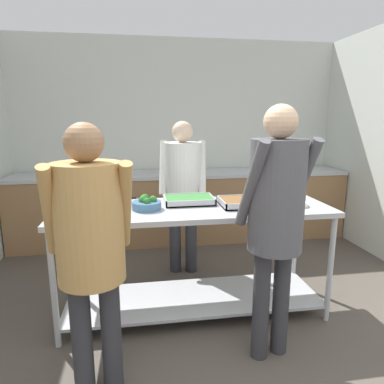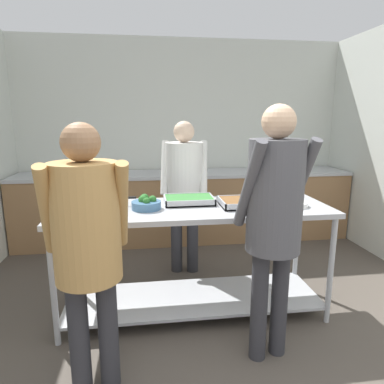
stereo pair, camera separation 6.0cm
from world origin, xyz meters
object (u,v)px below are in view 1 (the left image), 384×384
(guest_serving_right, at_px, (90,236))
(plate_stack, at_px, (292,203))
(sauce_pan, at_px, (103,202))
(serving_tray_vegetables, at_px, (189,200))
(guest_serving_left, at_px, (276,208))
(serving_tray_roast, at_px, (246,202))
(cook_behind_counter, at_px, (183,182))
(water_bottle, at_px, (281,162))
(broccoli_bowl, at_px, (147,204))

(guest_serving_right, bearing_deg, plate_stack, 24.18)
(sauce_pan, height_order, serving_tray_vegetables, sauce_pan)
(plate_stack, relative_size, guest_serving_left, 0.14)
(serving_tray_roast, height_order, cook_behind_counter, cook_behind_counter)
(sauce_pan, distance_m, cook_behind_counter, 1.00)
(guest_serving_right, bearing_deg, water_bottle, 49.26)
(broccoli_bowl, bearing_deg, cook_behind_counter, 64.21)
(serving_tray_vegetables, relative_size, serving_tray_roast, 0.97)
(sauce_pan, xyz_separation_m, water_bottle, (2.24, 1.71, 0.05))
(sauce_pan, distance_m, serving_tray_vegetables, 0.70)
(serving_tray_vegetables, height_order, guest_serving_left, guest_serving_left)
(serving_tray_vegetables, bearing_deg, plate_stack, -14.59)
(guest_serving_right, xyz_separation_m, water_bottle, (2.23, 2.59, 0.04))
(broccoli_bowl, xyz_separation_m, serving_tray_roast, (0.80, -0.00, -0.02))
(plate_stack, bearing_deg, serving_tray_vegetables, 165.41)
(broccoli_bowl, relative_size, guest_serving_right, 0.14)
(guest_serving_right, xyz_separation_m, cook_behind_counter, (0.72, 1.55, -0.01))
(sauce_pan, height_order, cook_behind_counter, cook_behind_counter)
(serving_tray_roast, xyz_separation_m, cook_behind_counter, (-0.41, 0.81, 0.03))
(serving_tray_vegetables, height_order, plate_stack, serving_tray_vegetables)
(cook_behind_counter, xyz_separation_m, water_bottle, (1.50, 1.03, 0.04))
(broccoli_bowl, relative_size, cook_behind_counter, 0.14)
(broccoli_bowl, relative_size, plate_stack, 0.95)
(serving_tray_roast, distance_m, guest_serving_right, 1.36)
(cook_behind_counter, height_order, water_bottle, cook_behind_counter)
(plate_stack, distance_m, water_bottle, 2.04)
(broccoli_bowl, xyz_separation_m, plate_stack, (1.17, -0.07, -0.02))
(plate_stack, distance_m, guest_serving_right, 1.65)
(sauce_pan, bearing_deg, cook_behind_counter, 42.62)
(plate_stack, bearing_deg, cook_behind_counter, 131.69)
(plate_stack, bearing_deg, broccoli_bowl, 176.78)
(serving_tray_vegetables, relative_size, guest_serving_left, 0.24)
(plate_stack, xyz_separation_m, cook_behind_counter, (-0.78, 0.88, 0.03))
(guest_serving_right, relative_size, cook_behind_counter, 1.01)
(sauce_pan, bearing_deg, broccoli_bowl, -21.54)
(cook_behind_counter, bearing_deg, sauce_pan, -137.38)
(guest_serving_left, xyz_separation_m, water_bottle, (1.09, 2.45, -0.04))
(broccoli_bowl, xyz_separation_m, guest_serving_right, (-0.33, -0.74, 0.02))
(sauce_pan, relative_size, water_bottle, 1.80)
(water_bottle, bearing_deg, guest_serving_right, -130.74)
(plate_stack, distance_m, cook_behind_counter, 1.17)
(water_bottle, bearing_deg, plate_stack, -110.77)
(serving_tray_roast, distance_m, guest_serving_left, 0.61)
(broccoli_bowl, height_order, guest_serving_right, guest_serving_right)
(sauce_pan, xyz_separation_m, guest_serving_right, (0.01, -0.88, 0.02))
(guest_serving_left, height_order, water_bottle, guest_serving_left)
(serving_tray_vegetables, distance_m, guest_serving_left, 0.88)
(serving_tray_vegetables, bearing_deg, broccoli_bowl, -157.43)
(guest_serving_left, bearing_deg, broccoli_bowl, 143.18)
(cook_behind_counter, bearing_deg, plate_stack, -48.31)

